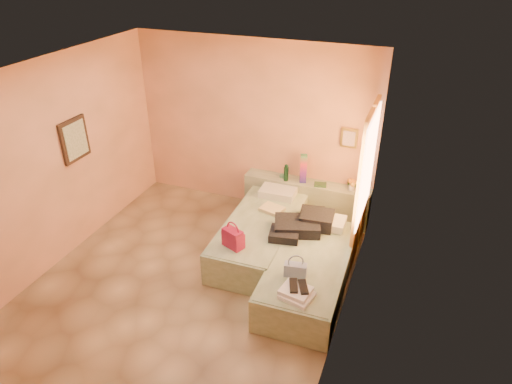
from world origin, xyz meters
The scene contains 16 objects.
ground centered at (0.00, 0.00, 0.00)m, with size 4.50×4.50×0.00m, color tan.
room_walls centered at (0.21, 0.57, 1.79)m, with size 4.02×4.51×2.81m.
headboard_ledge centered at (0.98, 2.10, 0.33)m, with size 2.05×0.30×0.65m, color #A2B090.
bed_left centered at (0.60, 0.96, 0.25)m, with size 0.90×2.00×0.50m, color #A9BC97.
bed_right centered at (1.50, 0.40, 0.25)m, with size 0.90×2.00×0.50m, color #A9BC97.
water_bottle centered at (0.64, 2.03, 0.78)m, with size 0.07×0.07×0.27m, color #133421.
rainbow_box centered at (0.91, 2.08, 0.89)m, with size 0.10×0.10×0.47m, color maroon.
small_dish centered at (0.57, 2.12, 0.67)m, with size 0.12×0.12×0.03m, color #51956B.
green_book centered at (1.20, 2.06, 0.67)m, with size 0.19×0.14×0.03m, color #234225.
flower_vase centered at (1.69, 2.09, 0.77)m, with size 0.18×0.18×0.23m, color silver.
magenta_handbag centered at (0.48, 0.28, 0.63)m, with size 0.29×0.16×0.27m, color maroon.
khaki_garment centered at (0.67, 1.30, 0.53)m, with size 0.32×0.26×0.06m, color #C5B97F.
clothes_pile centered at (1.22, 0.93, 0.60)m, with size 0.67×0.67×0.20m, color black.
blue_handbag centered at (1.42, 0.00, 0.59)m, with size 0.27×0.12×0.17m, color #4568A7.
towel_stack centered at (1.55, -0.36, 0.55)m, with size 0.35×0.30×0.10m, color white.
sandal_pair centered at (1.55, -0.31, 0.61)m, with size 0.18×0.24×0.03m, color black.
Camera 1 is at (2.54, -4.19, 4.10)m, focal length 32.00 mm.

